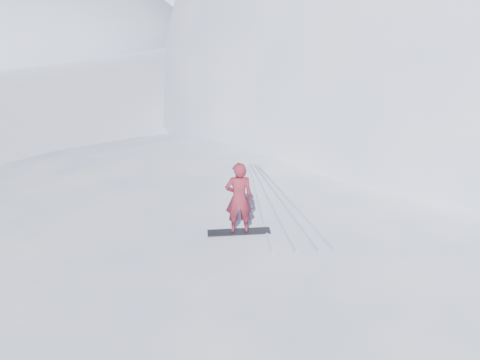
{
  "coord_description": "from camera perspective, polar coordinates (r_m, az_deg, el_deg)",
  "views": [
    {
      "loc": [
        -1.4,
        -8.79,
        8.92
      ],
      "look_at": [
        -1.75,
        3.18,
        3.5
      ],
      "focal_mm": 35.0,
      "sensor_mm": 36.0,
      "label": 1
    }
  ],
  "objects": [
    {
      "name": "near_ridge",
      "position": [
        14.98,
        10.82,
        -12.72
      ],
      "size": [
        36.0,
        28.0,
        4.8
      ],
      "primitive_type": "ellipsoid",
      "color": "white",
      "rests_on": "ground"
    },
    {
      "name": "far_ridge_c",
      "position": [
        125.22,
        -17.29,
        19.24
      ],
      "size": [
        140.0,
        90.0,
        36.0
      ],
      "primitive_type": "ellipsoid",
      "color": "white",
      "rests_on": "ground"
    },
    {
      "name": "peak_shoulder",
      "position": [
        32.22,
        22.46,
        6.41
      ],
      "size": [
        28.0,
        24.0,
        18.0
      ],
      "primitive_type": "ellipsoid",
      "color": "white",
      "rests_on": "ground"
    },
    {
      "name": "wind_bumps",
      "position": [
        14.11,
        4.87,
        -14.95
      ],
      "size": [
        16.0,
        14.4,
        1.0
      ],
      "color": "white",
      "rests_on": "ground"
    },
    {
      "name": "snowboarder",
      "position": [
        12.27,
        -0.14,
        -2.22
      ],
      "size": [
        0.78,
        0.56,
        2.01
      ],
      "primitive_type": "imported",
      "rotation": [
        0.0,
        0.0,
        3.26
      ],
      "color": "maroon",
      "rests_on": "snowboard"
    },
    {
      "name": "board_tracks",
      "position": [
        14.51,
        4.22,
        -2.34
      ],
      "size": [
        2.33,
        5.97,
        0.04
      ],
      "color": "silver",
      "rests_on": "ground"
    },
    {
      "name": "snowboard",
      "position": [
        12.76,
        -0.13,
        -6.3
      ],
      "size": [
        1.74,
        0.52,
        0.03
      ],
      "primitive_type": "cube",
      "rotation": [
        0.0,
        0.0,
        0.12
      ],
      "color": "black",
      "rests_on": "near_ridge"
    }
  ]
}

